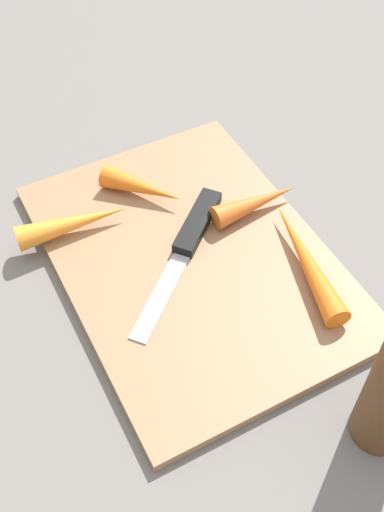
# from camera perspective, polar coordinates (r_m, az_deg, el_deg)

# --- Properties ---
(ground_plane) EXTENTS (1.40, 1.40, 0.00)m
(ground_plane) POSITION_cam_1_polar(r_m,az_deg,el_deg) (0.65, 0.00, -0.67)
(ground_plane) COLOR slate
(cutting_board) EXTENTS (0.36, 0.26, 0.01)m
(cutting_board) POSITION_cam_1_polar(r_m,az_deg,el_deg) (0.64, 0.00, -0.34)
(cutting_board) COLOR #99704C
(cutting_board) RESTS_ON ground_plane
(knife) EXTENTS (0.15, 0.16, 0.01)m
(knife) POSITION_cam_1_polar(r_m,az_deg,el_deg) (0.65, 0.10, 2.29)
(knife) COLOR #B7B7BC
(knife) RESTS_ON cutting_board
(carrot_longest) EXTENTS (0.15, 0.05, 0.03)m
(carrot_longest) POSITION_cam_1_polar(r_m,az_deg,el_deg) (0.63, 10.41, -0.29)
(carrot_longest) COLOR orange
(carrot_longest) RESTS_ON cutting_board
(carrot_shortest) EXTENTS (0.09, 0.08, 0.03)m
(carrot_shortest) POSITION_cam_1_polar(r_m,az_deg,el_deg) (0.69, -4.59, 6.29)
(carrot_shortest) COLOR orange
(carrot_shortest) RESTS_ON cutting_board
(carrot_short) EXTENTS (0.03, 0.10, 0.03)m
(carrot_short) POSITION_cam_1_polar(r_m,az_deg,el_deg) (0.67, 5.90, 4.91)
(carrot_short) COLOR orange
(carrot_short) RESTS_ON cutting_board
(carrot_long) EXTENTS (0.04, 0.12, 0.03)m
(carrot_long) POSITION_cam_1_polar(r_m,az_deg,el_deg) (0.66, -10.78, 2.98)
(carrot_long) COLOR orange
(carrot_long) RESTS_ON cutting_board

